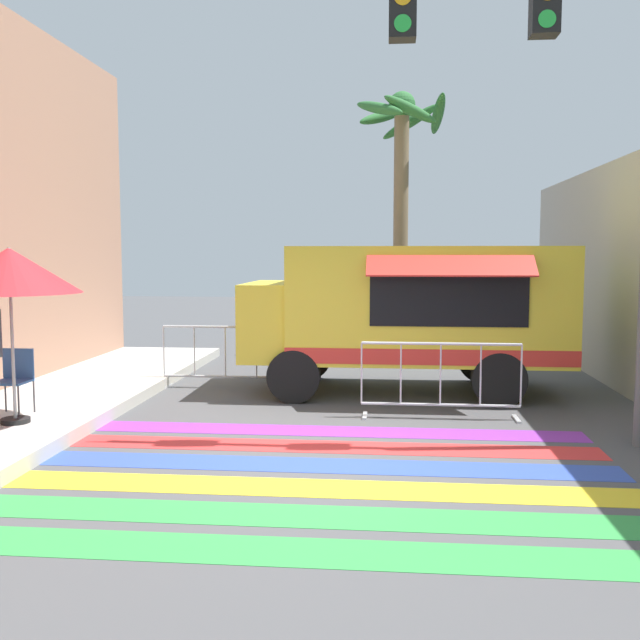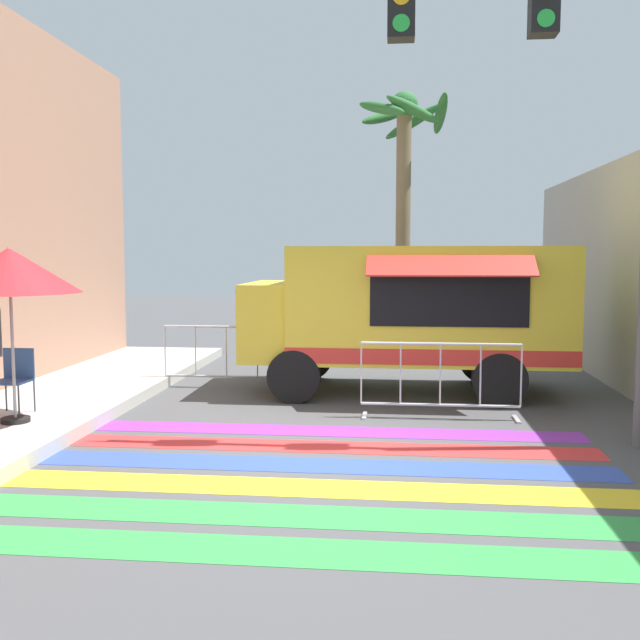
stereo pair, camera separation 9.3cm
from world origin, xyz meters
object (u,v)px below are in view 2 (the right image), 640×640
object	(u,v)px
traffic_signal_pole	(548,72)
palm_tree	(405,172)
barricade_front	(440,381)
food_truck	(403,307)
patio_umbrella	(10,271)
barricade_side	(226,357)
folding_chair	(15,375)

from	to	relation	value
traffic_signal_pole	palm_tree	bearing A→B (deg)	101.37
palm_tree	barricade_front	bearing A→B (deg)	-86.00
traffic_signal_pole	barricade_front	xyz separation A→B (m)	(-1.09, 1.28, -3.86)
food_truck	patio_umbrella	size ratio (longest dim) A/B	2.36
food_truck	traffic_signal_pole	distance (m)	4.66
traffic_signal_pole	barricade_side	bearing A→B (deg)	144.86
barricade_side	palm_tree	size ratio (longest dim) A/B	0.37
food_truck	patio_umbrella	world-z (taller)	food_truck
patio_umbrella	palm_tree	size ratio (longest dim) A/B	0.37
folding_chair	barricade_front	distance (m)	5.79
food_truck	palm_tree	distance (m)	5.22
barricade_front	barricade_side	size ratio (longest dim) A/B	1.02
traffic_signal_pole	barricade_side	size ratio (longest dim) A/B	2.79
barricade_side	palm_tree	xyz separation A→B (m)	(3.08, 4.41, 3.60)
barricade_side	folding_chair	bearing A→B (deg)	-125.90
traffic_signal_pole	patio_umbrella	world-z (taller)	traffic_signal_pole
traffic_signal_pole	folding_chair	distance (m)	7.74
barricade_front	barricade_side	bearing A→B (deg)	150.72
traffic_signal_pole	palm_tree	size ratio (longest dim) A/B	1.04
folding_chair	barricade_side	size ratio (longest dim) A/B	0.39
traffic_signal_pole	folding_chair	world-z (taller)	traffic_signal_pole
barricade_side	traffic_signal_pole	bearing A→B (deg)	-35.14
folding_chair	barricade_side	xyz separation A→B (m)	(2.17, 3.00, -0.16)
barricade_side	palm_tree	world-z (taller)	palm_tree
barricade_side	food_truck	bearing A→B (deg)	-0.87
traffic_signal_pole	food_truck	bearing A→B (deg)	116.53
folding_chair	barricade_side	distance (m)	3.70
patio_umbrella	barricade_front	world-z (taller)	patio_umbrella
patio_umbrella	folding_chair	distance (m)	1.51
traffic_signal_pole	palm_tree	distance (m)	7.82
palm_tree	barricade_side	bearing A→B (deg)	-124.94
palm_tree	traffic_signal_pole	bearing A→B (deg)	-78.63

